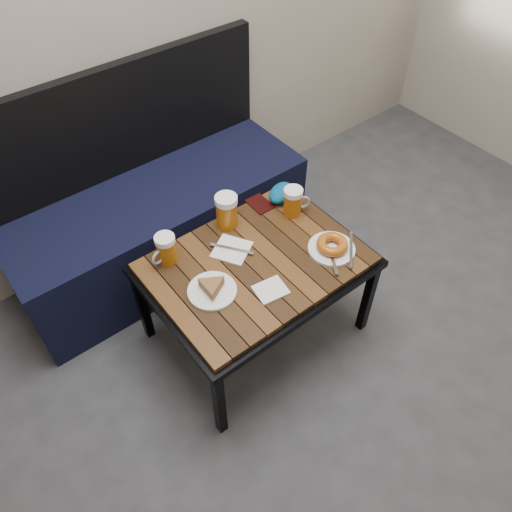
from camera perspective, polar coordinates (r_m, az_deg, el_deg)
bench at (r=2.43m, az=-11.18°, el=4.30°), size 1.40×0.50×0.95m
cafe_table at (r=1.96m, az=0.00°, el=-1.42°), size 0.84×0.62×0.47m
beer_mug_left at (r=1.91m, az=-10.26°, el=0.79°), size 0.12×0.09×0.13m
beer_mug_centre at (r=2.02m, az=-3.33°, el=5.21°), size 0.14×0.12×0.15m
beer_mug_right at (r=2.08m, az=4.29°, el=6.24°), size 0.12×0.10×0.13m
plate_pie at (r=1.82m, az=-5.06°, el=-3.72°), size 0.18×0.18×0.05m
plate_bagel at (r=1.97m, az=8.69°, el=1.10°), size 0.22×0.22×0.05m
napkin_left at (r=1.96m, az=-2.79°, el=0.73°), size 0.18×0.18×0.01m
napkin_right at (r=1.83m, az=1.68°, el=-3.89°), size 0.13×0.11×0.01m
passport_navy at (r=1.83m, az=-5.60°, el=-4.21°), size 0.14×0.13×0.01m
passport_burgundy at (r=2.16m, az=0.45°, el=5.97°), size 0.09×0.12×0.01m
knit_pouch at (r=2.17m, az=2.88°, el=7.21°), size 0.17×0.14×0.06m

